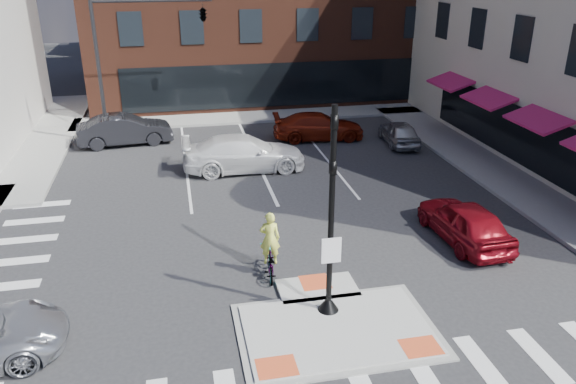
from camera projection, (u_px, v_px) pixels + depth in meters
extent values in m
plane|color=#28282B|center=(332.00, 321.00, 15.74)|extent=(120.00, 120.00, 0.00)
cube|color=gray|center=(337.00, 331.00, 15.27)|extent=(5.40, 3.60, 0.06)
cube|color=#A8A8A3|center=(337.00, 330.00, 15.26)|extent=(5.00, 3.20, 0.12)
cube|color=#A8A8A3|center=(318.00, 289.00, 17.16)|extent=(2.40, 1.40, 0.12)
cube|color=#E35228|center=(277.00, 367.00, 13.80)|extent=(1.00, 0.80, 0.01)
cube|color=#E35228|center=(421.00, 347.00, 14.51)|extent=(1.00, 0.80, 0.01)
cube|color=#E35228|center=(315.00, 282.00, 17.40)|extent=(0.90, 0.90, 0.01)
cube|color=gray|center=(47.00, 136.00, 31.69)|extent=(3.00, 20.00, 0.15)
cube|color=gray|center=(492.00, 169.00, 26.77)|extent=(3.00, 24.00, 0.15)
cube|color=gray|center=(283.00, 114.00, 36.13)|extent=(26.00, 3.00, 0.15)
cube|color=black|center=(280.00, 85.00, 36.37)|extent=(20.00, 0.12, 2.80)
cube|color=black|center=(520.00, 135.00, 26.37)|extent=(0.12, 16.00, 2.60)
cube|color=#C71A60|center=(511.00, 108.00, 25.71)|extent=(1.46, 3.00, 0.58)
cube|color=#C71A60|center=(450.00, 82.00, 31.13)|extent=(1.46, 3.00, 0.58)
cube|color=slate|center=(164.00, 2.00, 59.99)|extent=(10.00, 12.00, 10.00)
cone|color=black|center=(328.00, 303.00, 15.96)|extent=(0.60, 0.60, 0.45)
cylinder|color=black|center=(331.00, 212.00, 14.86)|extent=(0.16, 0.16, 5.80)
cube|color=white|center=(331.00, 251.00, 15.18)|extent=(0.55, 0.04, 0.75)
imported|color=black|center=(334.00, 136.00, 14.05)|extent=(0.18, 0.22, 1.10)
imported|color=black|center=(332.00, 180.00, 14.51)|extent=(0.18, 0.22, 1.10)
cylinder|color=black|center=(99.00, 71.00, 29.02)|extent=(0.20, 0.20, 8.00)
cylinder|color=black|center=(152.00, 1.00, 28.27)|extent=(6.00, 0.14, 0.14)
imported|color=black|center=(203.00, 12.00, 28.98)|extent=(0.48, 2.24, 0.90)
imported|color=maroon|center=(465.00, 221.00, 19.93)|extent=(2.00, 4.52, 1.51)
imported|color=white|center=(244.00, 153.00, 26.60)|extent=(5.81, 2.42, 1.68)
imported|color=#222227|center=(125.00, 130.00, 30.30)|extent=(5.13, 2.27, 1.64)
imported|color=#A9ABB0|center=(399.00, 132.00, 30.40)|extent=(1.91, 3.96, 1.31)
imported|color=maroon|center=(318.00, 126.00, 31.24)|extent=(5.21, 2.52, 1.46)
imported|color=#3F3F44|center=(270.00, 262.00, 17.85)|extent=(0.83, 1.81, 0.92)
imported|color=#ECF556|center=(270.00, 238.00, 17.51)|extent=(0.69, 0.50, 1.76)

